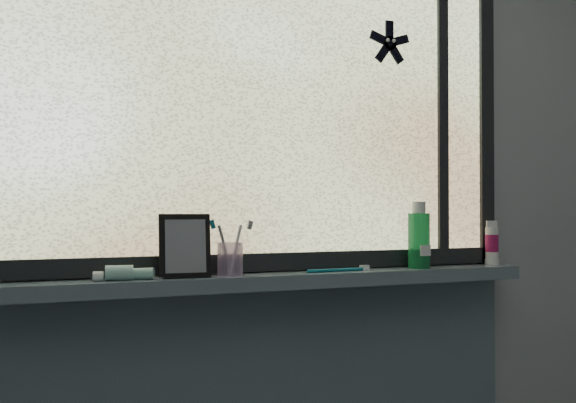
% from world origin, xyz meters
% --- Properties ---
extents(wall_back, '(3.00, 0.01, 2.50)m').
position_xyz_m(wall_back, '(0.00, 1.30, 1.25)').
color(wall_back, '#9EA3A8').
rests_on(wall_back, ground).
extents(windowsill, '(1.62, 0.14, 0.04)m').
position_xyz_m(windowsill, '(0.00, 1.23, 1.00)').
color(windowsill, slate).
rests_on(windowsill, wall_back).
extents(window_pane, '(1.50, 0.01, 1.00)m').
position_xyz_m(window_pane, '(0.00, 1.28, 1.53)').
color(window_pane, silver).
rests_on(window_pane, wall_back).
extents(frame_bottom, '(1.60, 0.03, 0.05)m').
position_xyz_m(frame_bottom, '(0.00, 1.28, 1.05)').
color(frame_bottom, black).
rests_on(frame_bottom, windowsill).
extents(frame_right, '(0.05, 0.03, 1.10)m').
position_xyz_m(frame_right, '(0.78, 1.28, 1.53)').
color(frame_right, black).
rests_on(frame_right, wall_back).
extents(frame_mullion, '(0.03, 0.03, 1.00)m').
position_xyz_m(frame_mullion, '(0.60, 1.28, 1.53)').
color(frame_mullion, black).
rests_on(frame_mullion, wall_back).
extents(starfish_sticker, '(0.15, 0.02, 0.15)m').
position_xyz_m(starfish_sticker, '(0.40, 1.27, 1.72)').
color(starfish_sticker, black).
rests_on(starfish_sticker, window_pane).
extents(vanity_mirror, '(0.14, 0.08, 0.17)m').
position_xyz_m(vanity_mirror, '(-0.26, 1.21, 1.10)').
color(vanity_mirror, black).
rests_on(vanity_mirror, windowsill).
extents(toothpaste_tube, '(0.22, 0.09, 0.04)m').
position_xyz_m(toothpaste_tube, '(-0.41, 1.21, 1.04)').
color(toothpaste_tube, white).
rests_on(toothpaste_tube, windowsill).
extents(toothbrush_cup, '(0.08, 0.08, 0.09)m').
position_xyz_m(toothbrush_cup, '(-0.14, 1.21, 1.07)').
color(toothbrush_cup, '#B79BCE').
rests_on(toothbrush_cup, windowsill).
extents(toothbrush_lying, '(0.22, 0.03, 0.01)m').
position_xyz_m(toothbrush_lying, '(0.18, 1.21, 1.03)').
color(toothbrush_lying, '#0C5E73').
rests_on(toothbrush_lying, windowsill).
extents(mouthwash_bottle, '(0.09, 0.09, 0.17)m').
position_xyz_m(mouthwash_bottle, '(0.47, 1.22, 1.12)').
color(mouthwash_bottle, '#1B9048').
rests_on(mouthwash_bottle, windowsill).
extents(cream_tube, '(0.05, 0.05, 0.10)m').
position_xyz_m(cream_tube, '(0.77, 1.24, 1.10)').
color(cream_tube, silver).
rests_on(cream_tube, windowsill).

